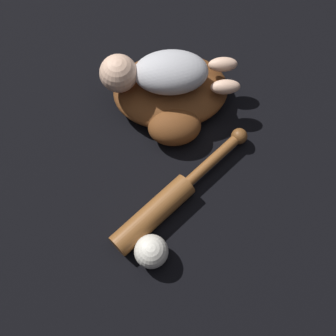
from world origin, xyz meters
TOP-DOWN VIEW (x-y plane):
  - ground_plane at (0.00, 0.00)m, footprint 6.00×6.00m
  - baseball_glove at (0.05, -0.04)m, footprint 0.31×0.28m
  - baby_figure at (0.08, -0.06)m, footprint 0.35×0.14m
  - baseball_bat at (0.10, 0.24)m, footprint 0.37×0.28m
  - baseball at (0.16, 0.35)m, footprint 0.08×0.08m

SIDE VIEW (x-z plane):
  - ground_plane at x=0.00m, z-range 0.00..0.00m
  - baseball_bat at x=0.10m, z-range 0.00..0.06m
  - baseball at x=0.16m, z-range 0.00..0.08m
  - baseball_glove at x=0.05m, z-range 0.00..0.08m
  - baby_figure at x=0.08m, z-range 0.08..0.17m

